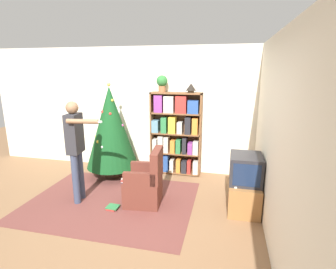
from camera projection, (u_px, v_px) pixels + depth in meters
ground_plane at (132, 212)px, 4.04m from camera, size 14.00×14.00×0.00m
wall_back at (162, 110)px, 5.53m from camera, size 8.00×0.10×2.60m
wall_right at (276, 138)px, 3.29m from camera, size 0.10×8.00×2.60m
area_rug at (112, 201)px, 4.36m from camera, size 2.70×2.07×0.01m
bookshelf at (176, 134)px, 5.36m from camera, size 1.04×0.27×1.70m
tv_stand at (244, 195)px, 4.08m from camera, size 0.47×0.74×0.46m
television at (246, 169)px, 3.97m from camera, size 0.47×0.56×0.43m
game_remote at (236, 186)px, 3.85m from camera, size 0.04×0.12×0.02m
christmas_tree at (111, 128)px, 5.18m from camera, size 1.03×1.03×1.90m
armchair at (146, 185)px, 4.24m from camera, size 0.63×0.62×0.92m
standing_person at (76, 144)px, 4.16m from camera, size 0.67×0.47×1.66m
potted_plant at (162, 82)px, 5.18m from camera, size 0.22×0.22×0.33m
table_lamp at (191, 87)px, 5.08m from camera, size 0.20×0.20×0.18m
book_pile_near_tree at (126, 180)px, 5.06m from camera, size 0.21×0.17×0.11m
book_pile_by_chair at (113, 207)px, 4.12m from camera, size 0.19×0.17×0.05m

